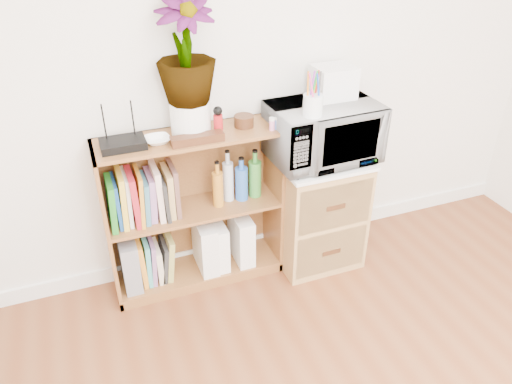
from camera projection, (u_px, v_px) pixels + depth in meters
skirting_board at (244, 244)px, 3.29m from camera, size 4.00×0.02×0.10m
bookshelf at (194, 211)px, 2.85m from camera, size 1.00×0.30×0.95m
wicker_unit at (316, 211)px, 3.09m from camera, size 0.50×0.45×0.70m
microwave at (323, 132)px, 2.80m from camera, size 0.61×0.42×0.33m
pen_cup at (313, 105)px, 2.55m from camera, size 0.10×0.10×0.11m
small_appliance at (333, 82)px, 2.77m from camera, size 0.22×0.19×0.18m
router at (123, 144)px, 2.48m from camera, size 0.22×0.15×0.04m
white_bowl at (157, 140)px, 2.52m from camera, size 0.13×0.13×0.03m
plant_pot at (190, 118)px, 2.58m from camera, size 0.21×0.21×0.18m
potted_plant at (185, 50)px, 2.40m from camera, size 0.29×0.29×0.53m
trinket_box at (197, 139)px, 2.52m from camera, size 0.27×0.07×0.04m
kokeshi_doll at (218, 125)px, 2.59m from camera, size 0.05×0.05×0.11m
wooden_bowl at (244, 121)px, 2.70m from camera, size 0.11×0.11×0.06m
paint_jars at (278, 124)px, 2.66m from camera, size 0.12×0.04×0.06m
file_box at (129, 261)px, 2.86m from camera, size 0.09×0.25×0.32m
magazine_holder_left at (205, 245)px, 2.99m from camera, size 0.10×0.26×0.32m
magazine_holder_mid at (217, 244)px, 3.02m from camera, size 0.09×0.24×0.30m
magazine_holder_right at (241, 237)px, 3.06m from camera, size 0.10×0.25×0.31m
cookbooks at (143, 196)px, 2.69m from camera, size 0.38×0.20×0.31m
liquor_bottles at (238, 178)px, 2.85m from camera, size 0.30×0.07×0.31m
lower_books at (155, 259)px, 2.92m from camera, size 0.21×0.19×0.29m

